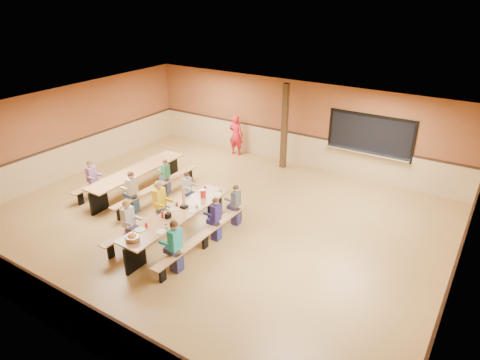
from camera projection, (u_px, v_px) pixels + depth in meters
The scene contains 23 objects.
ground at pixel (215, 221), 11.88m from camera, with size 12.00×12.00×0.00m, color olive.
room_envelope at pixel (215, 199), 11.59m from camera, with size 12.04×10.04×3.02m.
kitchen_pass_through at pixel (370, 137), 13.75m from camera, with size 2.78×0.28×1.38m.
structural_post at pixel (284, 127), 14.70m from camera, with size 0.18×0.18×3.00m, color #312110.
cafeteria_table_main at pixel (179, 221), 10.85m from camera, with size 1.91×3.70×0.74m.
cafeteria_table_second at pixel (137, 176), 13.31m from camera, with size 1.91×3.70×0.74m.
seated_child_white_left at pixel (129, 223), 10.51m from camera, with size 0.39×0.32×1.26m, color silver, non-canonical shape.
seated_adult_yellow at pixel (160, 204), 11.36m from camera, with size 0.42×0.35×1.32m, color yellow, non-canonical shape.
seated_child_grey_left at pixel (187, 191), 12.27m from camera, with size 0.34×0.28×1.14m, color #B9B9B9, non-canonical shape.
seated_child_teal_right at pixel (176, 247), 9.57m from camera, with size 0.40×0.33×1.28m, color teal, non-canonical shape.
seated_child_navy_right at pixel (216, 219), 10.78m from camera, with size 0.35×0.29×1.18m, color navy, non-canonical shape.
seated_child_char_right at pixel (236, 205), 11.48m from camera, with size 0.34×0.28×1.15m, color #42484C, non-canonical shape.
seated_child_purple_sec at pixel (92, 180), 12.88m from camera, with size 0.37×0.30×1.21m, color #784F75, non-canonical shape.
seated_child_green_sec at pixel (166, 177), 13.19m from camera, with size 0.32×0.26×1.11m, color #2F6F4D, non-canonical shape.
seated_child_tan_sec at pixel (133, 192), 12.10m from camera, with size 0.38×0.31×1.24m, color #BFB799, non-canonical shape.
standing_woman at pixel (236, 135), 16.15m from camera, with size 0.56×0.37×1.54m, color red.
punch_pitcher at pixel (203, 193), 11.52m from camera, with size 0.16×0.16×0.22m, color red.
chip_bowl at pixel (132, 238), 9.58m from camera, with size 0.32×0.32×0.15m, color orange, non-canonical shape.
napkin_dispenser at pixel (168, 216), 10.51m from camera, with size 0.10×0.14×0.13m, color black.
condiment_mustard at pixel (167, 211), 10.67m from camera, with size 0.06×0.06×0.17m, color yellow.
condiment_ketchup at pixel (162, 215), 10.52m from camera, with size 0.06×0.06×0.17m, color #B2140F.
table_paddle at pixel (184, 203), 10.97m from camera, with size 0.16×0.16×0.56m.
place_settings at pixel (178, 211), 10.73m from camera, with size 0.65×3.30×0.11m, color beige, non-canonical shape.
Camera 1 is at (6.15, -8.28, 6.03)m, focal length 32.00 mm.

